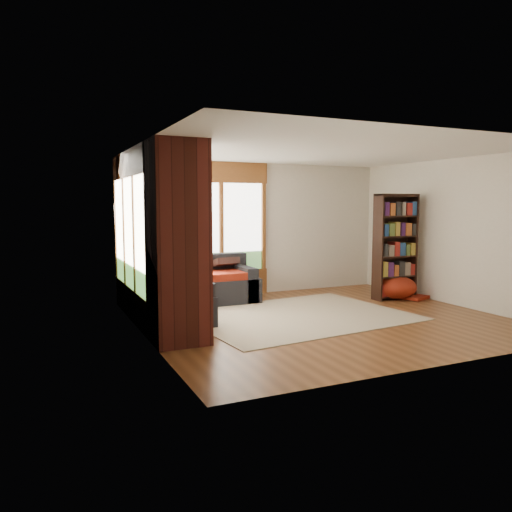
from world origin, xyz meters
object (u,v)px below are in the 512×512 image
object	(u,v)px
brick_chimney	(178,243)
pouf	(395,286)
dog_brindle	(176,271)
sectional_sofa	(172,292)
dog_tan	(182,261)
bookshelf	(395,247)
area_rug	(297,316)

from	to	relation	value
brick_chimney	pouf	distance (m)	4.86
pouf	dog_brindle	distance (m)	4.27
sectional_sofa	pouf	size ratio (longest dim) A/B	2.68
pouf	dog_tan	world-z (taller)	dog_tan
brick_chimney	bookshelf	xyz separation A→B (m)	(4.54, 1.22, -0.31)
bookshelf	dog_brindle	bearing A→B (deg)	178.20
brick_chimney	bookshelf	size ratio (longest dim) A/B	1.31
pouf	dog_brindle	size ratio (longest dim) A/B	0.97
brick_chimney	sectional_sofa	distance (m)	2.32
sectional_sofa	bookshelf	bearing A→B (deg)	-8.08
dog_brindle	area_rug	bearing A→B (deg)	-102.06
sectional_sofa	pouf	world-z (taller)	sectional_sofa
bookshelf	dog_brindle	size ratio (longest dim) A/B	2.34
area_rug	bookshelf	distance (m)	2.64
bookshelf	dog_brindle	world-z (taller)	bookshelf
area_rug	pouf	distance (m)	2.49
brick_chimney	bookshelf	distance (m)	4.71
sectional_sofa	dog_brindle	world-z (taller)	dog_brindle
dog_tan	dog_brindle	bearing A→B (deg)	-152.09
brick_chimney	bookshelf	bearing A→B (deg)	14.98
sectional_sofa	dog_brindle	bearing A→B (deg)	-95.64
sectional_sofa	pouf	bearing A→B (deg)	-7.62
sectional_sofa	area_rug	distance (m)	2.19
sectional_sofa	dog_tan	distance (m)	0.55
bookshelf	pouf	distance (m)	0.76
sectional_sofa	pouf	distance (m)	4.20
sectional_sofa	pouf	xyz separation A→B (m)	(4.13, -0.80, -0.07)
brick_chimney	dog_tan	distance (m)	2.28
sectional_sofa	dog_brindle	distance (m)	0.84
brick_chimney	sectional_sofa	size ratio (longest dim) A/B	1.18
sectional_sofa	bookshelf	size ratio (longest dim) A/B	1.11
sectional_sofa	dog_brindle	size ratio (longest dim) A/B	2.59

